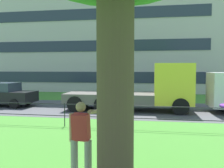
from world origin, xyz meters
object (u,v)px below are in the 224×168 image
at_px(person_thrower, 81,138).
at_px(apartment_building_background, 90,13).
at_px(flatbed_truck_left, 147,90).
at_px(car_black_right, 4,94).

xyz_separation_m(person_thrower, apartment_building_background, (-6.82, 26.95, 8.74)).
bearing_deg(flatbed_truck_left, car_black_right, 178.50).
bearing_deg(flatbed_truck_left, apartment_building_background, 114.35).
relative_size(person_thrower, apartment_building_background, 0.05).
relative_size(car_black_right, apartment_building_background, 0.13).
bearing_deg(person_thrower, flatbed_truck_left, 83.13).
relative_size(person_thrower, car_black_right, 0.43).
bearing_deg(car_black_right, flatbed_truck_left, -1.50).
xyz_separation_m(car_black_right, flatbed_truck_left, (9.28, -0.24, 0.44)).
bearing_deg(person_thrower, car_black_right, 130.24).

